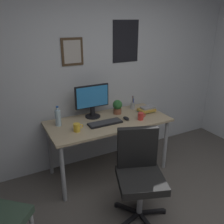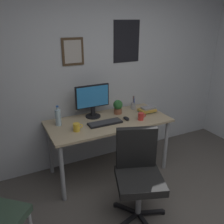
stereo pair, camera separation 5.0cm
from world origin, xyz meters
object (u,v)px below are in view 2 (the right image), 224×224
Objects in this scene: office_chair at (138,170)px; coffee_mug_near at (141,116)px; book_stack_left at (147,110)px; monitor at (93,100)px; coffee_mug_far at (77,127)px; computer_mouse at (126,118)px; potted_plant at (118,106)px; water_bottle at (58,117)px; pen_cup at (133,105)px; keyboard at (105,123)px.

office_chair reaches higher than coffee_mug_near.
office_chair is at bearing -128.47° from book_stack_left.
monitor is 0.50m from coffee_mug_far.
office_chair reaches higher than computer_mouse.
office_chair is at bearing -105.70° from potted_plant.
coffee_mug_near is 0.29m from book_stack_left.
office_chair is 0.86m from coffee_mug_far.
monitor is 2.36× the size of potted_plant.
coffee_mug_near is at bearing -63.02° from potted_plant.
monitor is 4.18× the size of computer_mouse.
water_bottle reaches higher than book_stack_left.
monitor reaches higher than computer_mouse.
water_bottle is 2.14× the size of coffee_mug_far.
monitor is 0.66m from pen_cup.
monitor is at bearing 165.61° from book_stack_left.
pen_cup reaches higher than coffee_mug_far.
computer_mouse is (0.27, 0.74, 0.25)m from office_chair.
computer_mouse reaches higher than keyboard.
office_chair is at bearing -85.91° from monitor.
book_stack_left is at bearing -62.20° from pen_cup.
coffee_mug_far is at bearing -174.24° from keyboard.
water_bottle is at bearing 162.72° from coffee_mug_near.
potted_plant reaches higher than coffee_mug_far.
keyboard is 1.70× the size of water_bottle.
office_chair is 8.07× the size of coffee_mug_far.
coffee_mug_far reaches higher than book_stack_left.
office_chair is 1.10m from book_stack_left.
pen_cup is at bearing 4.02° from water_bottle.
pen_cup is (0.56, 1.04, 0.28)m from office_chair.
pen_cup is 0.89× the size of book_stack_left.
office_chair is 1.07m from potted_plant.
monitor is at bearing 99.47° from keyboard.
keyboard is 3.65× the size of coffee_mug_far.
keyboard is 0.66m from pen_cup.
monitor is 0.79m from book_stack_left.
monitor is 0.50m from water_bottle.
coffee_mug_near is 0.50× the size of book_stack_left.
coffee_mug_near is 0.58× the size of potted_plant.
pen_cup reaches higher than computer_mouse.
coffee_mug_far is (0.15, -0.25, -0.06)m from water_bottle.
coffee_mug_near is at bearing -36.14° from monitor.
monitor reaches higher than water_bottle.
book_stack_left is (0.69, 0.09, 0.02)m from keyboard.
pen_cup is at bearing 19.02° from coffee_mug_far.
pen_cup is (1.11, 0.08, -0.05)m from water_bottle.
monitor is at bearing 7.77° from water_bottle.
monitor is 0.38m from potted_plant.
keyboard is (-0.03, 0.74, 0.24)m from office_chair.
pen_cup is at bearing 61.74° from office_chair.
keyboard is at bearing -153.27° from pen_cup.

